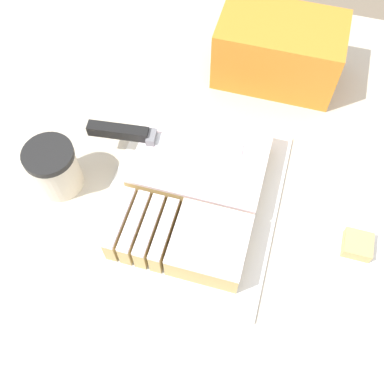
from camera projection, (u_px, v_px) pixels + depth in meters
The scene contains 9 objects.
ground_plane at pixel (206, 308), 1.68m from camera, with size 8.00×8.00×0.00m, color #7F705B.
countertop at pixel (210, 264), 1.28m from camera, with size 1.40×1.10×0.93m.
cake_board at pixel (192, 201), 0.85m from camera, with size 0.32×0.39×0.01m.
cake at pixel (195, 190), 0.82m from camera, with size 0.24×0.31×0.06m.
knife at pixel (136, 135), 0.83m from camera, with size 0.29×0.06×0.02m.
coffee_cup at pixel (54, 168), 0.82m from camera, with size 0.09×0.09×0.10m.
paper_napkin at pixel (355, 248), 0.80m from camera, with size 0.13×0.13×0.01m.
brownie at pixel (357, 245), 0.78m from camera, with size 0.05×0.05×0.02m.
storage_box at pixel (278, 51), 0.95m from camera, with size 0.26×0.16×0.14m.
Camera 1 is at (0.07, -0.46, 1.68)m, focal length 42.00 mm.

